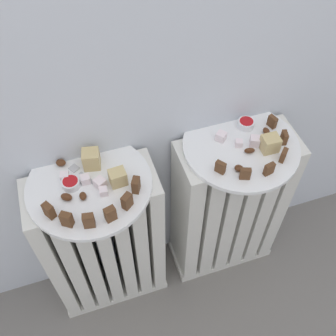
% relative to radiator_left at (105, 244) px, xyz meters
% --- Properties ---
extents(radiator_left, '(0.35, 0.16, 0.59)m').
position_rel_radiator_left_xyz_m(radiator_left, '(0.00, 0.00, 0.00)').
color(radiator_left, silver).
rests_on(radiator_left, ground_plane).
extents(radiator_right, '(0.35, 0.16, 0.59)m').
position_rel_radiator_left_xyz_m(radiator_right, '(0.41, 0.00, 0.00)').
color(radiator_right, silver).
rests_on(radiator_right, ground_plane).
extents(plate_left, '(0.31, 0.31, 0.01)m').
position_rel_radiator_left_xyz_m(plate_left, '(0.00, 0.00, 0.31)').
color(plate_left, white).
rests_on(plate_left, radiator_left).
extents(plate_right, '(0.31, 0.31, 0.01)m').
position_rel_radiator_left_xyz_m(plate_right, '(0.41, 0.00, 0.31)').
color(plate_right, white).
rests_on(plate_right, radiator_right).
extents(dark_cake_slice_left_0, '(0.03, 0.03, 0.04)m').
position_rel_radiator_left_xyz_m(dark_cake_slice_left_0, '(-0.10, -0.06, 0.33)').
color(dark_cake_slice_left_0, '#56351E').
rests_on(dark_cake_slice_left_0, plate_left).
extents(dark_cake_slice_left_1, '(0.03, 0.03, 0.04)m').
position_rel_radiator_left_xyz_m(dark_cake_slice_left_1, '(-0.07, -0.10, 0.33)').
color(dark_cake_slice_left_1, '#56351E').
rests_on(dark_cake_slice_left_1, plate_left).
extents(dark_cake_slice_left_2, '(0.03, 0.02, 0.04)m').
position_rel_radiator_left_xyz_m(dark_cake_slice_left_2, '(-0.02, -0.12, 0.33)').
color(dark_cake_slice_left_2, '#56351E').
rests_on(dark_cake_slice_left_2, plate_left).
extents(dark_cake_slice_left_3, '(0.03, 0.02, 0.04)m').
position_rel_radiator_left_xyz_m(dark_cake_slice_left_3, '(0.03, -0.11, 0.33)').
color(dark_cake_slice_left_3, '#56351E').
rests_on(dark_cake_slice_left_3, plate_left).
extents(dark_cake_slice_left_4, '(0.03, 0.03, 0.04)m').
position_rel_radiator_left_xyz_m(dark_cake_slice_left_4, '(0.07, -0.09, 0.33)').
color(dark_cake_slice_left_4, '#56351E').
rests_on(dark_cake_slice_left_4, plate_left).
extents(dark_cake_slice_left_5, '(0.03, 0.03, 0.04)m').
position_rel_radiator_left_xyz_m(dark_cake_slice_left_5, '(0.10, -0.06, 0.33)').
color(dark_cake_slice_left_5, '#56351E').
rests_on(dark_cake_slice_left_5, plate_left).
extents(marble_cake_slice_left_0, '(0.04, 0.04, 0.04)m').
position_rel_radiator_left_xyz_m(marble_cake_slice_left_0, '(0.07, -0.02, 0.33)').
color(marble_cake_slice_left_0, tan).
rests_on(marble_cake_slice_left_0, plate_left).
extents(marble_cake_slice_left_1, '(0.05, 0.05, 0.05)m').
position_rel_radiator_left_xyz_m(marble_cake_slice_left_1, '(0.02, 0.05, 0.34)').
color(marble_cake_slice_left_1, tan).
rests_on(marble_cake_slice_left_1, plate_left).
extents(turkish_delight_left_0, '(0.03, 0.03, 0.02)m').
position_rel_radiator_left_xyz_m(turkish_delight_left_0, '(0.03, -0.02, 0.32)').
color(turkish_delight_left_0, white).
rests_on(turkish_delight_left_0, plate_left).
extents(turkish_delight_left_1, '(0.02, 0.02, 0.02)m').
position_rel_radiator_left_xyz_m(turkish_delight_left_1, '(-0.05, 0.03, 0.32)').
color(turkish_delight_left_1, white).
rests_on(turkish_delight_left_1, plate_left).
extents(turkish_delight_left_2, '(0.02, 0.02, 0.02)m').
position_rel_radiator_left_xyz_m(turkish_delight_left_2, '(-0.01, 0.01, 0.32)').
color(turkish_delight_left_2, white).
rests_on(turkish_delight_left_2, plate_left).
extents(turkish_delight_left_3, '(0.02, 0.02, 0.02)m').
position_rel_radiator_left_xyz_m(turkish_delight_left_3, '(0.03, -0.04, 0.32)').
color(turkish_delight_left_3, white).
rests_on(turkish_delight_left_3, plate_left).
extents(medjool_date_left_0, '(0.03, 0.03, 0.02)m').
position_rel_radiator_left_xyz_m(medjool_date_left_0, '(-0.06, -0.03, 0.32)').
color(medjool_date_left_0, '#4C2814').
rests_on(medjool_date_left_0, plate_left).
extents(medjool_date_left_1, '(0.03, 0.03, 0.02)m').
position_rel_radiator_left_xyz_m(medjool_date_left_1, '(-0.05, 0.08, 0.32)').
color(medjool_date_left_1, '#4C2814').
rests_on(medjool_date_left_1, plate_left).
extents(medjool_date_left_2, '(0.02, 0.02, 0.01)m').
position_rel_radiator_left_xyz_m(medjool_date_left_2, '(-0.02, -0.04, 0.32)').
color(medjool_date_left_2, '#4C2814').
rests_on(medjool_date_left_2, plate_left).
extents(jam_bowl_left, '(0.04, 0.04, 0.02)m').
position_rel_radiator_left_xyz_m(jam_bowl_left, '(-0.04, 0.01, 0.32)').
color(jam_bowl_left, white).
rests_on(jam_bowl_left, plate_left).
extents(dark_cake_slice_right_0, '(0.02, 0.03, 0.03)m').
position_rel_radiator_left_xyz_m(dark_cake_slice_right_0, '(0.32, -0.07, 0.33)').
color(dark_cake_slice_right_0, '#56351E').
rests_on(dark_cake_slice_right_0, plate_right).
extents(dark_cake_slice_right_1, '(0.03, 0.02, 0.03)m').
position_rel_radiator_left_xyz_m(dark_cake_slice_right_1, '(0.37, -0.10, 0.33)').
color(dark_cake_slice_right_1, '#56351E').
rests_on(dark_cake_slice_right_1, plate_right).
extents(dark_cake_slice_right_2, '(0.03, 0.02, 0.03)m').
position_rel_radiator_left_xyz_m(dark_cake_slice_right_2, '(0.43, -0.11, 0.33)').
color(dark_cake_slice_right_2, '#56351E').
rests_on(dark_cake_slice_right_2, plate_right).
extents(dark_cake_slice_right_3, '(0.03, 0.03, 0.03)m').
position_rel_radiator_left_xyz_m(dark_cake_slice_right_3, '(0.48, -0.08, 0.33)').
color(dark_cake_slice_right_3, '#56351E').
rests_on(dark_cake_slice_right_3, plate_right).
extents(dark_cake_slice_right_4, '(0.02, 0.03, 0.03)m').
position_rel_radiator_left_xyz_m(dark_cake_slice_right_4, '(0.51, -0.03, 0.33)').
color(dark_cake_slice_right_4, '#56351E').
rests_on(dark_cake_slice_right_4, plate_right).
extents(dark_cake_slice_right_5, '(0.02, 0.03, 0.03)m').
position_rel_radiator_left_xyz_m(dark_cake_slice_right_5, '(0.51, 0.04, 0.33)').
color(dark_cake_slice_right_5, '#56351E').
rests_on(dark_cake_slice_right_5, plate_right).
extents(marble_cake_slice_right_0, '(0.04, 0.04, 0.04)m').
position_rel_radiator_left_xyz_m(marble_cake_slice_right_0, '(0.47, -0.04, 0.33)').
color(marble_cake_slice_right_0, tan).
rests_on(marble_cake_slice_right_0, plate_right).
extents(turkish_delight_right_0, '(0.02, 0.02, 0.02)m').
position_rel_radiator_left_xyz_m(turkish_delight_right_0, '(0.40, -0.00, 0.32)').
color(turkish_delight_right_0, white).
rests_on(turkish_delight_right_0, plate_right).
extents(turkish_delight_right_1, '(0.03, 0.03, 0.03)m').
position_rel_radiator_left_xyz_m(turkish_delight_right_1, '(0.44, -0.01, 0.32)').
color(turkish_delight_right_1, white).
rests_on(turkish_delight_right_1, plate_right).
extents(turkish_delight_right_2, '(0.03, 0.03, 0.02)m').
position_rel_radiator_left_xyz_m(turkish_delight_right_2, '(0.36, 0.03, 0.32)').
color(turkish_delight_right_2, white).
rests_on(turkish_delight_right_2, plate_right).
extents(medjool_date_right_0, '(0.03, 0.03, 0.01)m').
position_rel_radiator_left_xyz_m(medjool_date_right_0, '(0.36, -0.08, 0.32)').
color(medjool_date_right_0, '#4C2814').
rests_on(medjool_date_right_0, plate_right).
extents(medjool_date_right_1, '(0.03, 0.02, 0.02)m').
position_rel_radiator_left_xyz_m(medjool_date_right_1, '(0.41, -0.03, 0.32)').
color(medjool_date_right_1, '#4C2814').
rests_on(medjool_date_right_1, plate_right).
extents(medjool_date_right_2, '(0.02, 0.03, 0.02)m').
position_rel_radiator_left_xyz_m(medjool_date_right_2, '(0.49, 0.01, 0.32)').
color(medjool_date_right_2, '#4C2814').
rests_on(medjool_date_right_2, plate_right).
extents(jam_bowl_right, '(0.04, 0.04, 0.02)m').
position_rel_radiator_left_xyz_m(jam_bowl_right, '(0.45, 0.06, 0.32)').
color(jam_bowl_right, white).
rests_on(jam_bowl_right, plate_right).
extents(fork, '(0.07, 0.10, 0.00)m').
position_rel_radiator_left_xyz_m(fork, '(-0.01, 0.03, 0.31)').
color(fork, '#B7B7BC').
rests_on(fork, plate_left).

